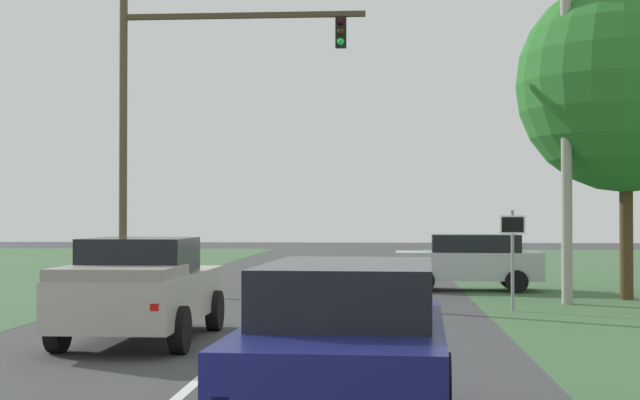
% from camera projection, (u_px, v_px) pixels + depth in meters
% --- Properties ---
extents(ground_plane, '(120.00, 120.00, 0.00)m').
position_uv_depth(ground_plane, '(249.00, 335.00, 17.75)').
color(ground_plane, '#424244').
extents(red_suv_near, '(2.31, 4.75, 1.81)m').
position_uv_depth(red_suv_near, '(348.00, 347.00, 9.41)').
color(red_suv_near, navy).
rests_on(red_suv_near, ground_plane).
extents(pickup_truck_lead, '(2.33, 5.06, 1.89)m').
position_uv_depth(pickup_truck_lead, '(141.00, 288.00, 16.87)').
color(pickup_truck_lead, '#B7B2A8').
rests_on(pickup_truck_lead, ground_plane).
extents(traffic_light, '(7.42, 0.40, 8.88)m').
position_uv_depth(traffic_light, '(181.00, 99.00, 27.77)').
color(traffic_light, brown).
rests_on(traffic_light, ground_plane).
extents(keep_moving_sign, '(0.60, 0.09, 2.43)m').
position_uv_depth(keep_moving_sign, '(513.00, 246.00, 22.18)').
color(keep_moving_sign, gray).
rests_on(keep_moving_sign, ground_plane).
extents(oak_tree_right, '(5.94, 5.94, 8.87)m').
position_uv_depth(oak_tree_right, '(626.00, 84.00, 25.32)').
color(oak_tree_right, '#4C351E').
rests_on(oak_tree_right, ground_plane).
extents(crossing_suv_far, '(4.46, 2.12, 1.71)m').
position_uv_depth(crossing_suv_far, '(470.00, 261.00, 28.33)').
color(crossing_suv_far, silver).
rests_on(crossing_suv_far, ground_plane).
extents(utility_pole_right, '(0.28, 0.28, 9.13)m').
position_uv_depth(utility_pole_right, '(566.00, 128.00, 24.02)').
color(utility_pole_right, '#9E998E').
rests_on(utility_pole_right, ground_plane).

